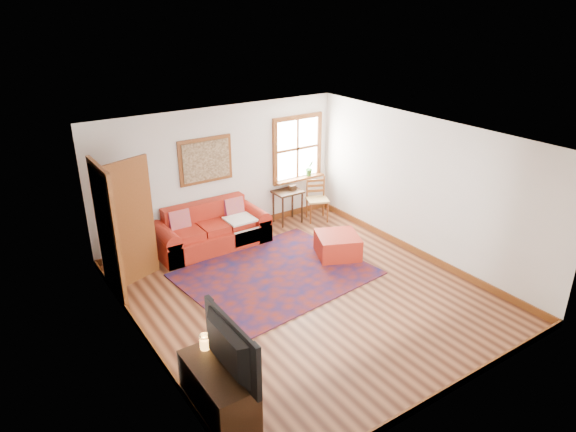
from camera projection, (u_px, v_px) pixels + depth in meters
ground at (304, 294)px, 8.06m from camera, size 5.50×5.50×0.00m
room_envelope at (305, 195)px, 7.43m from camera, size 5.04×5.54×2.52m
window at (299, 155)px, 10.53m from camera, size 1.18×0.20×1.38m
doorway at (121, 225)px, 7.87m from camera, size 0.89×1.08×2.14m
framed_artwork at (206, 160)px, 9.37m from camera, size 1.05×0.07×0.85m
persian_rug at (276, 274)px, 8.62m from camera, size 3.17×2.65×0.02m
red_leather_sofa at (212, 233)px, 9.51m from camera, size 2.08×0.86×0.81m
red_ottoman at (338, 246)px, 9.17m from camera, size 0.95×0.95×0.41m
side_table at (288, 197)px, 10.42m from camera, size 0.57×0.43×0.69m
ladder_back_chair at (317, 197)px, 10.61m from camera, size 0.54×0.53×0.90m
media_cabinet at (218, 391)px, 5.65m from camera, size 0.49×1.08×0.60m
television at (222, 349)px, 5.33m from camera, size 0.15×1.13×0.65m
candle_hurricane at (205, 342)px, 5.83m from camera, size 0.12×0.12×0.18m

